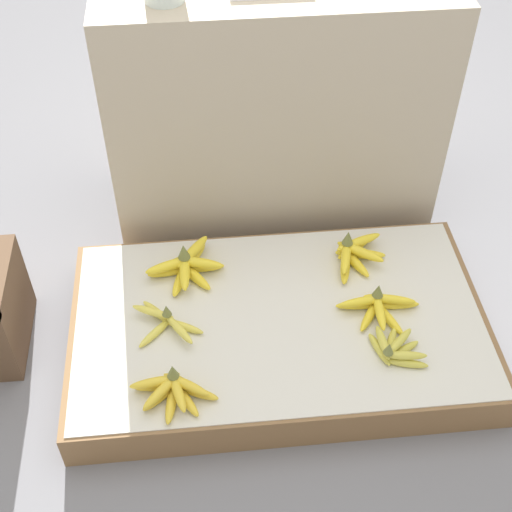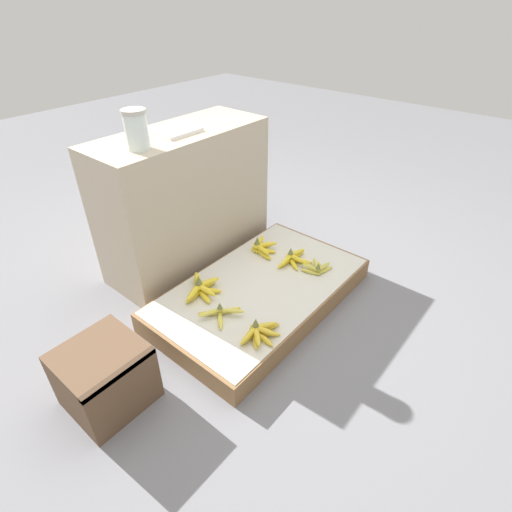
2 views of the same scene
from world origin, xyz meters
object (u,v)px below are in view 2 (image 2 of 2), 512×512
banana_bunch_middle_midleft (293,258)px  glass_jar (136,130)px  banana_bunch_front_left (259,333)px  banana_bunch_middle_left (220,313)px  banana_bunch_back_midleft (261,247)px  wooden_crate (105,377)px  banana_bunch_front_midleft (317,268)px  foam_tray_white (175,130)px  banana_bunch_back_left (201,288)px

banana_bunch_middle_midleft → glass_jar: (-0.55, 0.56, 0.78)m
banana_bunch_front_left → banana_bunch_middle_left: 0.24m
banana_bunch_back_midleft → wooden_crate: bearing=-174.3°
banana_bunch_front_midleft → foam_tray_white: 1.09m
banana_bunch_middle_midleft → banana_bunch_back_left: size_ratio=1.01×
banana_bunch_middle_left → foam_tray_white: 1.01m
wooden_crate → banana_bunch_middle_midleft: (1.20, -0.10, 0.01)m
banana_bunch_front_left → banana_bunch_back_midleft: size_ratio=1.09×
wooden_crate → banana_bunch_back_midleft: bearing=5.7°
banana_bunch_middle_midleft → foam_tray_white: size_ratio=1.07×
banana_bunch_back_left → banana_bunch_middle_left: bearing=-108.2°
banana_bunch_middle_midleft → glass_jar: 1.11m
banana_bunch_front_midleft → banana_bunch_back_midleft: (-0.04, 0.38, 0.01)m
banana_bunch_back_left → glass_jar: glass_jar is taller
banana_bunch_middle_left → banana_bunch_back_midleft: bearing=20.1°
wooden_crate → banana_bunch_back_left: bearing=9.4°
wooden_crate → banana_bunch_middle_left: 0.60m
banana_bunch_middle_midleft → foam_tray_white: 0.98m
banana_bunch_back_left → foam_tray_white: (0.29, 0.43, 0.69)m
banana_bunch_middle_left → banana_bunch_front_left: bearing=-85.9°
glass_jar → banana_bunch_back_midleft: bearing=-33.1°
wooden_crate → banana_bunch_back_left: wooden_crate is taller
wooden_crate → banana_bunch_front_midleft: 1.24m
banana_bunch_middle_left → foam_tray_white: bearing=60.7°
banana_bunch_front_left → foam_tray_white: size_ratio=1.02×
banana_bunch_middle_left → glass_jar: size_ratio=1.11×
banana_bunch_front_left → banana_bunch_middle_midleft: (0.60, 0.23, -0.00)m
glass_jar → foam_tray_white: (0.29, 0.08, -0.09)m
banana_bunch_front_midleft → banana_bunch_middle_midleft: bearing=94.6°
banana_bunch_front_left → banana_bunch_front_midleft: size_ratio=1.51×
wooden_crate → banana_bunch_front_midleft: bearing=-12.1°
banana_bunch_front_left → banana_bunch_front_midleft: banana_bunch_front_left is taller
banana_bunch_back_midleft → banana_bunch_middle_midleft: bearing=-82.7°
banana_bunch_middle_left → banana_bunch_middle_midleft: (0.62, -0.00, 0.00)m
banana_bunch_front_midleft → banana_bunch_back_midleft: banana_bunch_back_midleft is taller
wooden_crate → banana_bunch_front_left: 0.69m
banana_bunch_middle_left → glass_jar: (0.06, 0.56, 0.79)m
banana_bunch_front_midleft → banana_bunch_back_midleft: 0.38m
banana_bunch_front_midleft → banana_bunch_front_left: bearing=-172.9°
banana_bunch_back_left → glass_jar: size_ratio=1.30×
banana_bunch_front_midleft → banana_bunch_middle_left: size_ratio=0.75×
banana_bunch_middle_left → banana_bunch_middle_midleft: bearing=-0.4°
banana_bunch_middle_left → foam_tray_white: (0.36, 0.64, 0.70)m
banana_bunch_middle_left → banana_bunch_back_midleft: size_ratio=0.96×
banana_bunch_middle_left → glass_jar: glass_jar is taller
wooden_crate → banana_bunch_middle_midleft: wooden_crate is taller
banana_bunch_middle_midleft → banana_bunch_back_midleft: size_ratio=1.14×
wooden_crate → foam_tray_white: foam_tray_white is taller
banana_bunch_front_midleft → banana_bunch_back_midleft: bearing=96.2°
wooden_crate → foam_tray_white: bearing=29.6°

